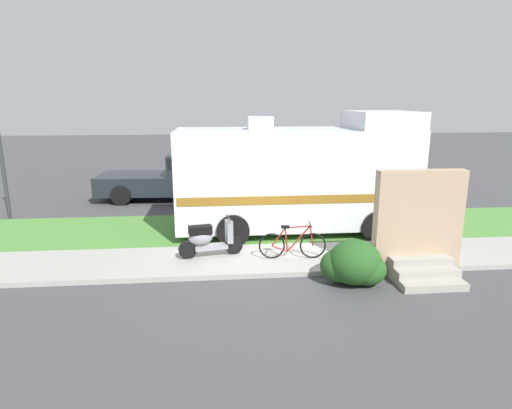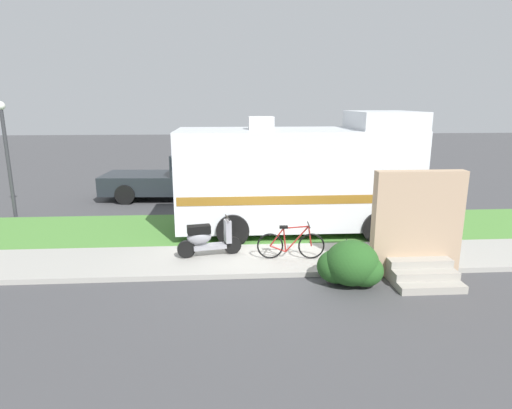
{
  "view_description": "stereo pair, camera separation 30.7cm",
  "coord_description": "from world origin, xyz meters",
  "px_view_note": "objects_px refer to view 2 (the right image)",
  "views": [
    {
      "loc": [
        -0.98,
        -11.08,
        3.88
      ],
      "look_at": [
        0.08,
        0.3,
        1.1
      ],
      "focal_mm": 30.06,
      "sensor_mm": 36.0,
      "label": 1
    },
    {
      "loc": [
        -0.68,
        -11.1,
        3.88
      ],
      "look_at": [
        0.08,
        0.3,
        1.1
      ],
      "focal_mm": 30.06,
      "sensor_mm": 36.0,
      "label": 2
    }
  ],
  "objects_px": {
    "bottle_green": "(358,248)",
    "bottle_spare": "(346,244)",
    "scooter": "(207,238)",
    "motorhome_rv": "(299,176)",
    "bicycle": "(291,244)",
    "pickup_truck_near": "(183,175)",
    "street_lamp_post": "(6,147)"
  },
  "relations": [
    {
      "from": "bottle_green",
      "to": "bottle_spare",
      "type": "bearing_deg",
      "value": 122.24
    },
    {
      "from": "scooter",
      "to": "bottle_green",
      "type": "distance_m",
      "value": 3.84
    },
    {
      "from": "motorhome_rv",
      "to": "bottle_green",
      "type": "bearing_deg",
      "value": -61.56
    },
    {
      "from": "motorhome_rv",
      "to": "bottle_spare",
      "type": "distance_m",
      "value": 2.57
    },
    {
      "from": "bicycle",
      "to": "pickup_truck_near",
      "type": "xyz_separation_m",
      "value": [
        -3.3,
        7.39,
        0.49
      ]
    },
    {
      "from": "motorhome_rv",
      "to": "street_lamp_post",
      "type": "xyz_separation_m",
      "value": [
        -9.41,
        2.36,
        0.66
      ]
    },
    {
      "from": "pickup_truck_near",
      "to": "street_lamp_post",
      "type": "relative_size",
      "value": 1.36
    },
    {
      "from": "motorhome_rv",
      "to": "bicycle",
      "type": "bearing_deg",
      "value": -103.31
    },
    {
      "from": "bottle_green",
      "to": "bottle_spare",
      "type": "relative_size",
      "value": 0.97
    },
    {
      "from": "scooter",
      "to": "bottle_spare",
      "type": "xyz_separation_m",
      "value": [
        3.62,
        0.38,
        -0.36
      ]
    },
    {
      "from": "motorhome_rv",
      "to": "bottle_green",
      "type": "xyz_separation_m",
      "value": [
        1.18,
        -2.18,
        -1.49
      ]
    },
    {
      "from": "bottle_spare",
      "to": "motorhome_rv",
      "type": "bearing_deg",
      "value": 117.74
    },
    {
      "from": "bicycle",
      "to": "scooter",
      "type": "bearing_deg",
      "value": 170.94
    },
    {
      "from": "bottle_green",
      "to": "bottle_spare",
      "type": "xyz_separation_m",
      "value": [
        -0.21,
        0.33,
        0.0
      ]
    },
    {
      "from": "scooter",
      "to": "street_lamp_post",
      "type": "xyz_separation_m",
      "value": [
        -6.76,
        4.59,
        1.79
      ]
    },
    {
      "from": "bicycle",
      "to": "street_lamp_post",
      "type": "xyz_separation_m",
      "value": [
        -8.8,
        4.92,
        1.88
      ]
    },
    {
      "from": "pickup_truck_near",
      "to": "bottle_spare",
      "type": "bearing_deg",
      "value": -53.86
    },
    {
      "from": "bicycle",
      "to": "bottle_spare",
      "type": "relative_size",
      "value": 7.18
    },
    {
      "from": "scooter",
      "to": "bottle_spare",
      "type": "height_order",
      "value": "scooter"
    },
    {
      "from": "scooter",
      "to": "bottle_spare",
      "type": "distance_m",
      "value": 3.65
    },
    {
      "from": "motorhome_rv",
      "to": "bottle_spare",
      "type": "height_order",
      "value": "motorhome_rv"
    },
    {
      "from": "bottle_spare",
      "to": "bottle_green",
      "type": "bearing_deg",
      "value": -57.76
    },
    {
      "from": "scooter",
      "to": "bicycle",
      "type": "xyz_separation_m",
      "value": [
        2.04,
        -0.32,
        -0.09
      ]
    },
    {
      "from": "motorhome_rv",
      "to": "pickup_truck_near",
      "type": "distance_m",
      "value": 6.26
    },
    {
      "from": "motorhome_rv",
      "to": "street_lamp_post",
      "type": "height_order",
      "value": "street_lamp_post"
    },
    {
      "from": "motorhome_rv",
      "to": "scooter",
      "type": "height_order",
      "value": "motorhome_rv"
    },
    {
      "from": "bicycle",
      "to": "street_lamp_post",
      "type": "bearing_deg",
      "value": 150.82
    },
    {
      "from": "scooter",
      "to": "bottle_spare",
      "type": "relative_size",
      "value": 6.92
    },
    {
      "from": "motorhome_rv",
      "to": "street_lamp_post",
      "type": "bearing_deg",
      "value": 165.93
    },
    {
      "from": "motorhome_rv",
      "to": "pickup_truck_near",
      "type": "relative_size",
      "value": 1.32
    },
    {
      "from": "scooter",
      "to": "bicycle",
      "type": "bearing_deg",
      "value": -9.06
    },
    {
      "from": "street_lamp_post",
      "to": "pickup_truck_near",
      "type": "bearing_deg",
      "value": 24.28
    }
  ]
}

